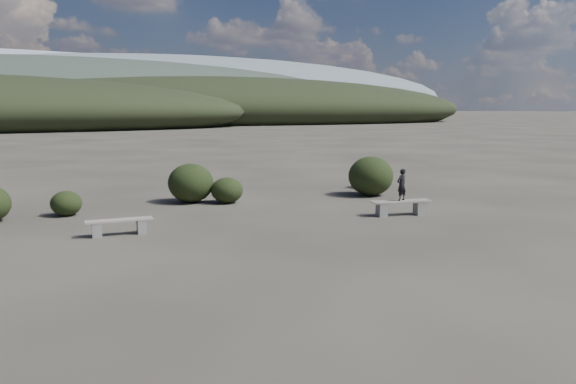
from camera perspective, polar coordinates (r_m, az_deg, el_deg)
name	(u,v)px	position (r m, az deg, el deg)	size (l,w,h in m)	color
ground	(360,266)	(11.88, 7.34, -7.52)	(1200.00, 1200.00, 0.00)	#322E27
bench_left	(119,226)	(15.19, -16.75, -3.29)	(1.70, 0.43, 0.42)	gray
bench_right	(401,206)	(17.57, 11.38, -1.44)	(1.91, 0.73, 0.47)	gray
seated_person	(402,185)	(17.47, 11.47, 0.73)	(0.36, 0.23, 0.98)	black
shrub_a	(66,203)	(18.48, -21.61, -1.08)	(0.94, 0.94, 0.77)	black
shrub_b	(191,183)	(19.91, -9.85, 0.91)	(1.59, 1.59, 1.36)	black
shrub_c	(227,190)	(19.60, -6.22, 0.18)	(1.12, 1.12, 0.89)	black
shrub_d	(371,176)	(21.38, 8.41, 1.61)	(1.69, 1.69, 1.48)	black
shrub_e	(372,177)	(23.44, 8.53, 1.53)	(1.11, 1.11, 0.92)	black
mountain_ridges	(29,95)	(348.85, -24.83, 8.94)	(500.00, 400.00, 56.00)	black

